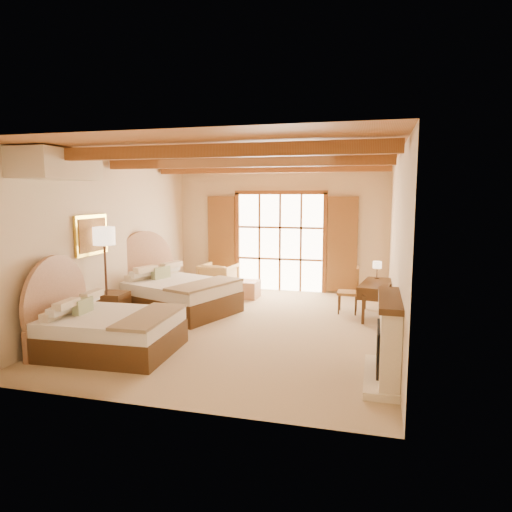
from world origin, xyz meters
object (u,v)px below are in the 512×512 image
(bed_far, at_px, (171,291))
(armchair, at_px, (219,279))
(desk, at_px, (376,298))
(bed_near, at_px, (102,327))
(nightstand, at_px, (113,308))

(bed_far, distance_m, armchair, 1.95)
(armchair, distance_m, desk, 4.05)
(bed_near, xyz_separation_m, bed_far, (-0.01, 2.59, 0.04))
(bed_near, relative_size, bed_far, 0.75)
(bed_near, xyz_separation_m, desk, (4.24, 3.26, -0.02))
(bed_far, bearing_deg, bed_near, -69.84)
(bed_far, distance_m, nightstand, 1.34)
(nightstand, xyz_separation_m, desk, (4.95, 1.80, 0.08))
(armchair, relative_size, desk, 0.61)
(nightstand, bearing_deg, bed_far, 55.62)
(bed_near, bearing_deg, bed_far, 87.83)
(nightstand, bearing_deg, bed_near, -66.28)
(bed_near, distance_m, nightstand, 1.63)
(bed_near, distance_m, armchair, 4.52)
(bed_near, distance_m, desk, 5.34)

